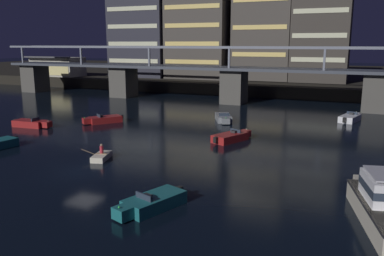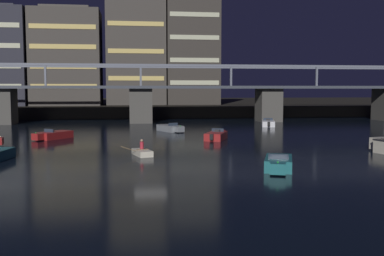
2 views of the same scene
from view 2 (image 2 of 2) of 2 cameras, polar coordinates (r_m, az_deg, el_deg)
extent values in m
plane|color=black|center=(34.29, -5.27, -4.29)|extent=(400.00, 400.00, 0.00)
cube|color=black|center=(121.62, -6.95, 2.90)|extent=(240.00, 80.00, 2.20)
cube|color=#4C4944|center=(76.31, -22.96, 2.55)|extent=(3.60, 4.40, 5.55)
cube|color=#4C4944|center=(73.60, -6.54, 2.84)|extent=(3.60, 4.40, 5.55)
cube|color=#4C4944|center=(77.06, 9.71, 2.90)|extent=(3.60, 4.40, 5.55)
cube|color=#3D424C|center=(73.54, -6.57, 5.18)|extent=(92.21, 6.40, 0.45)
cube|color=slate|center=(70.74, -6.55, 7.96)|extent=(92.21, 0.36, 0.36)
cube|color=slate|center=(76.53, -6.63, 7.73)|extent=(92.21, 0.36, 0.36)
cube|color=slate|center=(71.86, -18.15, 6.42)|extent=(0.30, 0.30, 3.20)
cube|color=slate|center=(70.67, -6.54, 6.66)|extent=(0.30, 0.30, 3.20)
cube|color=slate|center=(72.38, 4.98, 6.64)|extent=(0.30, 0.30, 3.20)
cube|color=slate|center=(76.79, 15.57, 6.38)|extent=(0.30, 0.30, 3.20)
cube|color=#423D38|center=(95.00, -15.60, 8.54)|extent=(13.50, 9.95, 18.91)
cube|color=#F2D172|center=(89.83, -15.96, 5.12)|extent=(12.42, 0.10, 0.90)
cube|color=#F2D172|center=(89.93, -16.02, 7.53)|extent=(12.42, 0.10, 0.90)
cube|color=#F2D172|center=(90.18, -16.08, 9.93)|extent=(12.42, 0.10, 0.90)
cube|color=#F2D172|center=(90.60, -16.14, 12.31)|extent=(12.42, 0.10, 0.90)
cube|color=#423D38|center=(96.12, -15.74, 14.35)|extent=(9.45, 6.96, 0.60)
cube|color=#423D38|center=(96.01, -7.15, 11.09)|extent=(12.11, 8.16, 27.10)
cube|color=#F2D172|center=(91.36, -7.08, 6.29)|extent=(11.14, 0.10, 0.90)
cube|color=#F2D172|center=(91.65, -7.11, 9.68)|extent=(11.14, 0.10, 0.90)
cube|color=#F2D172|center=(92.25, -7.15, 13.04)|extent=(11.14, 0.10, 0.90)
cube|color=#38332D|center=(96.51, -0.03, 9.81)|extent=(10.91, 9.24, 22.77)
cube|color=beige|center=(91.55, 0.35, 5.79)|extent=(10.04, 0.10, 0.90)
cube|color=beige|center=(91.72, 0.35, 8.63)|extent=(10.04, 0.10, 0.90)
cube|color=beige|center=(92.12, 0.35, 11.46)|extent=(10.04, 0.10, 0.90)
cube|color=beige|center=(92.74, 0.36, 14.26)|extent=(10.04, 0.10, 0.90)
cube|color=beige|center=(43.26, 22.78, -1.82)|extent=(1.65, 1.40, 1.04)
cube|color=maroon|center=(51.93, -17.04, -0.87)|extent=(3.79, 4.21, 0.80)
cube|color=maroon|center=(50.31, -19.02, -1.06)|extent=(1.33, 1.31, 0.70)
cube|color=#283342|center=(51.30, -17.74, -0.31)|extent=(1.14, 0.89, 0.36)
cube|color=#262628|center=(51.47, -17.54, -0.36)|extent=(0.69, 0.66, 0.24)
cube|color=black|center=(53.42, -15.37, -0.57)|extent=(0.50, 0.50, 0.60)
sphere|color=#33D84C|center=(50.10, -19.25, -0.59)|extent=(0.12, 0.12, 0.12)
cube|color=black|center=(39.90, -22.56, -2.62)|extent=(0.42, 0.42, 0.60)
sphere|color=beige|center=(47.44, -23.17, -1.02)|extent=(0.12, 0.12, 0.12)
cube|color=maroon|center=(48.83, 3.08, -1.02)|extent=(3.19, 4.30, 0.80)
cube|color=maroon|center=(51.16, 3.67, -0.69)|extent=(1.26, 1.22, 0.70)
cube|color=#283342|center=(49.59, 3.30, -0.26)|extent=(1.28, 0.62, 0.36)
cube|color=#262628|center=(49.36, 3.23, -0.35)|extent=(0.67, 0.59, 0.24)
cube|color=black|center=(46.73, 2.51, -1.17)|extent=(0.47, 0.47, 0.60)
sphere|color=beige|center=(51.36, 3.73, -0.19)|extent=(0.12, 0.12, 0.12)
cube|color=#196066|center=(31.68, 10.95, -4.40)|extent=(3.01, 4.29, 0.80)
cube|color=#196066|center=(29.30, 10.86, -5.07)|extent=(1.23, 1.18, 0.70)
cube|color=#283342|center=(30.75, 10.94, -3.59)|extent=(1.31, 0.55, 0.36)
cube|color=#262628|center=(31.01, 10.94, -3.63)|extent=(0.66, 0.56, 0.24)
cube|color=black|center=(33.80, 11.03, -3.64)|extent=(0.46, 0.46, 0.60)
sphere|color=#33D84C|center=(28.99, 10.86, -4.31)|extent=(0.12, 0.12, 0.12)
cube|color=silver|center=(67.23, 9.66, 0.57)|extent=(2.75, 4.24, 0.80)
cube|color=silver|center=(69.62, 9.58, 0.76)|extent=(1.19, 1.13, 0.70)
cube|color=#283342|center=(68.03, 9.64, 1.11)|extent=(1.33, 0.45, 0.36)
cube|color=#262628|center=(67.79, 9.64, 1.05)|extent=(0.64, 0.53, 0.24)
cube|color=black|center=(65.07, 9.73, 0.51)|extent=(0.44, 0.44, 0.60)
sphere|color=beige|center=(69.84, 9.58, 1.13)|extent=(0.12, 0.12, 0.12)
cube|color=gray|center=(58.39, -2.85, -0.03)|extent=(3.32, 4.30, 0.80)
cube|color=gray|center=(56.33, -1.61, -0.16)|extent=(1.28, 1.24, 0.70)
cube|color=#283342|center=(57.61, -2.42, 0.48)|extent=(1.26, 0.67, 0.36)
cube|color=#262628|center=(57.83, -2.55, 0.44)|extent=(0.68, 0.60, 0.24)
cube|color=black|center=(60.24, -3.88, 0.22)|extent=(0.48, 0.48, 0.60)
sphere|color=#33D84C|center=(56.08, -1.48, 0.26)|extent=(0.12, 0.12, 0.12)
cube|color=beige|center=(37.47, -6.35, -3.14)|extent=(1.77, 2.80, 0.48)
cube|color=#7F6647|center=(37.43, -6.35, -2.73)|extent=(1.01, 0.46, 0.06)
cylinder|color=#B22633|center=(37.48, -6.40, -2.21)|extent=(0.32, 0.32, 0.60)
sphere|color=tan|center=(37.43, -6.41, -1.59)|extent=(0.22, 0.22, 0.22)
cylinder|color=olive|center=(37.13, -7.90, -2.70)|extent=(1.48, 0.46, 0.59)
camera|label=1|loc=(23.52, 59.31, 13.19)|focal=37.52mm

